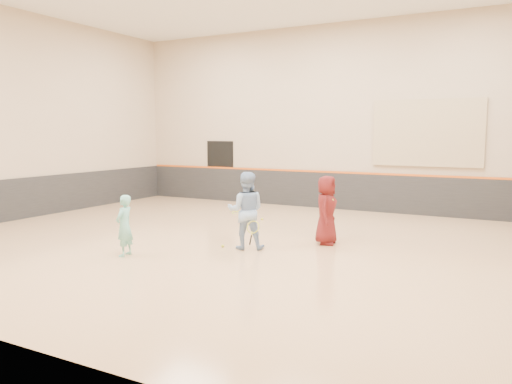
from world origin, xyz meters
The scene contains 14 objects.
room centered at (0.00, 0.00, 0.81)m, with size 15.04×12.04×6.22m.
wainscot_back centered at (0.00, 5.97, 0.60)m, with size 14.90×0.04×1.20m, color #232326.
wainscot_left centered at (-7.47, 0.00, 0.60)m, with size 0.04×11.90×1.20m, color #232326.
accent_stripe centered at (0.00, 5.96, 1.22)m, with size 14.90×0.03×0.06m, color #D85914.
acoustic_panel centered at (2.80, 5.95, 2.50)m, with size 3.20×0.08×2.00m, color tan.
doorway centered at (-4.50, 5.98, 1.10)m, with size 1.10×0.05×2.20m, color black.
girl centered at (-1.74, -2.11, 0.63)m, with size 0.46×0.30×1.26m, color #73C8BB.
instructor centered at (0.13, -0.38, 0.84)m, with size 0.81×0.63×1.68m, color #8EAFDC.
young_man centered at (1.51, 0.88, 0.78)m, with size 0.76×0.49×1.55m, color #5E1617.
held_racket centered at (0.52, -0.78, 0.58)m, with size 0.31×0.31×0.57m, color gold, non-canonical shape.
spare_racket centered at (-2.48, 3.67, 0.07)m, with size 0.60×0.60×0.14m, color #A5CF2D, non-canonical shape.
ball_under_racket centered at (-0.37, -0.54, 0.03)m, with size 0.07×0.07×0.07m, color gold.
ball_in_hand centered at (1.68, 0.77, 1.02)m, with size 0.07×0.07×0.07m, color #CFD732.
ball_beside_spare centered at (-1.18, 2.93, 0.03)m, with size 0.07×0.07×0.07m, color yellow.
Camera 1 is at (5.31, -9.67, 2.51)m, focal length 35.00 mm.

